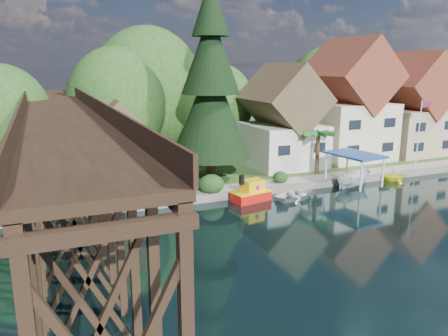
{
  "coord_description": "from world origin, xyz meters",
  "views": [
    {
      "loc": [
        -17.05,
        -24.88,
        11.2
      ],
      "look_at": [
        -4.08,
        6.0,
        3.31
      ],
      "focal_mm": 35.0,
      "sensor_mm": 36.0,
      "label": 1
    }
  ],
  "objects_px": {
    "house_center": "(348,108)",
    "conifer": "(211,87)",
    "shed": "(117,149)",
    "boat_white_a": "(296,194)",
    "trestle_bridge": "(62,157)",
    "house_right": "(410,110)",
    "boat_canopy": "(354,173)",
    "flagpole": "(421,127)",
    "boat_yellow": "(394,175)",
    "tugboat": "(251,193)",
    "palm_tree": "(318,135)",
    "house_left": "(283,123)"
  },
  "relations": [
    {
      "from": "house_left",
      "to": "flagpole",
      "type": "bearing_deg",
      "value": -26.82
    },
    {
      "from": "house_center",
      "to": "palm_tree",
      "type": "distance_m",
      "value": 10.04
    },
    {
      "from": "house_center",
      "to": "flagpole",
      "type": "relative_size",
      "value": 1.95
    },
    {
      "from": "house_right",
      "to": "boat_canopy",
      "type": "relative_size",
      "value": 2.3
    },
    {
      "from": "palm_tree",
      "to": "conifer",
      "type": "bearing_deg",
      "value": 169.04
    },
    {
      "from": "conifer",
      "to": "palm_tree",
      "type": "distance_m",
      "value": 11.73
    },
    {
      "from": "boat_white_a",
      "to": "palm_tree",
      "type": "bearing_deg",
      "value": -60.31
    },
    {
      "from": "house_right",
      "to": "shed",
      "type": "relative_size",
      "value": 1.59
    },
    {
      "from": "palm_tree",
      "to": "boat_yellow",
      "type": "distance_m",
      "value": 8.53
    },
    {
      "from": "conifer",
      "to": "flagpole",
      "type": "relative_size",
      "value": 2.57
    },
    {
      "from": "boat_white_a",
      "to": "house_left",
      "type": "bearing_deg",
      "value": -35.64
    },
    {
      "from": "house_center",
      "to": "flagpole",
      "type": "height_order",
      "value": "house_center"
    },
    {
      "from": "house_right",
      "to": "boat_yellow",
      "type": "bearing_deg",
      "value": -139.27
    },
    {
      "from": "boat_white_a",
      "to": "trestle_bridge",
      "type": "bearing_deg",
      "value": 80.21
    },
    {
      "from": "palm_tree",
      "to": "tugboat",
      "type": "relative_size",
      "value": 1.3
    },
    {
      "from": "trestle_bridge",
      "to": "boat_canopy",
      "type": "relative_size",
      "value": 8.17
    },
    {
      "from": "boat_canopy",
      "to": "trestle_bridge",
      "type": "bearing_deg",
      "value": -175.79
    },
    {
      "from": "house_left",
      "to": "boat_white_a",
      "type": "bearing_deg",
      "value": -113.52
    },
    {
      "from": "trestle_bridge",
      "to": "boat_white_a",
      "type": "bearing_deg",
      "value": 2.34
    },
    {
      "from": "trestle_bridge",
      "to": "conifer",
      "type": "height_order",
      "value": "conifer"
    },
    {
      "from": "house_left",
      "to": "boat_yellow",
      "type": "height_order",
      "value": "house_left"
    },
    {
      "from": "house_center",
      "to": "house_right",
      "type": "bearing_deg",
      "value": -3.18
    },
    {
      "from": "flagpole",
      "to": "palm_tree",
      "type": "bearing_deg",
      "value": 173.8
    },
    {
      "from": "trestle_bridge",
      "to": "boat_white_a",
      "type": "xyz_separation_m",
      "value": [
        18.62,
        0.76,
        -4.94
      ]
    },
    {
      "from": "palm_tree",
      "to": "tugboat",
      "type": "height_order",
      "value": "palm_tree"
    },
    {
      "from": "boat_canopy",
      "to": "tugboat",
      "type": "bearing_deg",
      "value": -179.05
    },
    {
      "from": "house_center",
      "to": "shed",
      "type": "relative_size",
      "value": 1.77
    },
    {
      "from": "trestle_bridge",
      "to": "flagpole",
      "type": "relative_size",
      "value": 6.21
    },
    {
      "from": "palm_tree",
      "to": "tugboat",
      "type": "bearing_deg",
      "value": -157.24
    },
    {
      "from": "boat_canopy",
      "to": "boat_yellow",
      "type": "height_order",
      "value": "boat_canopy"
    },
    {
      "from": "palm_tree",
      "to": "trestle_bridge",
      "type": "bearing_deg",
      "value": -166.94
    },
    {
      "from": "shed",
      "to": "flagpole",
      "type": "bearing_deg",
      "value": -9.28
    },
    {
      "from": "conifer",
      "to": "house_left",
      "type": "bearing_deg",
      "value": 18.65
    },
    {
      "from": "flagpole",
      "to": "tugboat",
      "type": "bearing_deg",
      "value": -173.11
    },
    {
      "from": "flagpole",
      "to": "boat_white_a",
      "type": "relative_size",
      "value": 1.81
    },
    {
      "from": "trestle_bridge",
      "to": "house_left",
      "type": "bearing_deg",
      "value": 25.21
    },
    {
      "from": "flagpole",
      "to": "tugboat",
      "type": "xyz_separation_m",
      "value": [
        -21.2,
        -2.56,
        -4.14
      ]
    },
    {
      "from": "tugboat",
      "to": "shed",
      "type": "bearing_deg",
      "value": 142.06
    },
    {
      "from": "tugboat",
      "to": "boat_white_a",
      "type": "height_order",
      "value": "tugboat"
    },
    {
      "from": "trestle_bridge",
      "to": "boat_yellow",
      "type": "distance_m",
      "value": 31.05
    },
    {
      "from": "conifer",
      "to": "tugboat",
      "type": "bearing_deg",
      "value": -77.34
    },
    {
      "from": "flagpole",
      "to": "boat_yellow",
      "type": "height_order",
      "value": "flagpole"
    },
    {
      "from": "palm_tree",
      "to": "boat_white_a",
      "type": "distance_m",
      "value": 8.32
    },
    {
      "from": "house_right",
      "to": "flagpole",
      "type": "relative_size",
      "value": 1.75
    },
    {
      "from": "trestle_bridge",
      "to": "boat_yellow",
      "type": "xyz_separation_m",
      "value": [
        30.63,
        1.9,
        -4.68
      ]
    },
    {
      "from": "trestle_bridge",
      "to": "conifer",
      "type": "bearing_deg",
      "value": 29.48
    },
    {
      "from": "shed",
      "to": "tugboat",
      "type": "bearing_deg",
      "value": -37.94
    },
    {
      "from": "house_center",
      "to": "conifer",
      "type": "height_order",
      "value": "conifer"
    },
    {
      "from": "shed",
      "to": "boat_white_a",
      "type": "xyz_separation_m",
      "value": [
        13.62,
        -8.57,
        -3.42
      ]
    },
    {
      "from": "house_right",
      "to": "boat_white_a",
      "type": "height_order",
      "value": "house_right"
    }
  ]
}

